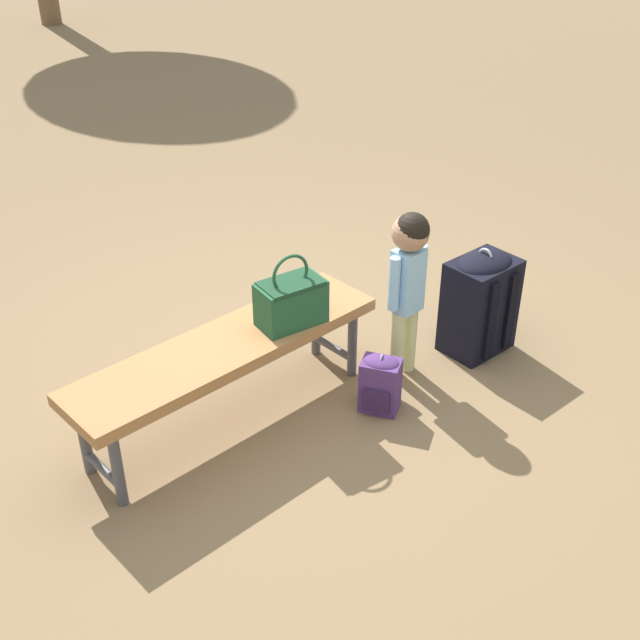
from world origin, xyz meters
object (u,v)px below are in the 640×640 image
Objects in this scene: park_bench at (227,353)px; handbag at (291,300)px; child_standing at (408,270)px; backpack_large at (480,300)px; backpack_small at (380,382)px.

handbag is (0.34, 0.02, 0.18)m from park_bench.
child_standing reaches higher than backpack_large.
child_standing reaches higher than backpack_small.
handbag is 0.60× the size of backpack_large.
park_bench is at bearing 179.99° from backpack_large.
backpack_large is (1.11, -0.02, -0.27)m from handbag.
backpack_large is at bearing -1.22° from handbag.
backpack_small is (-0.76, -0.25, -0.15)m from backpack_large.
park_bench is 4.48× the size of handbag.
backpack_large is at bearing 3.46° from child_standing.
park_bench is 0.39m from handbag.
child_standing is at bearing -1.80° from park_bench.
handbag reaches higher than park_bench.
child_standing is (0.96, -0.03, 0.23)m from park_bench.
child_standing is 1.50× the size of backpack_large.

